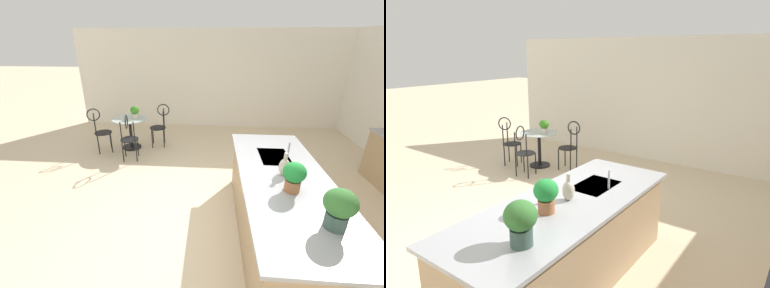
# 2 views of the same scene
# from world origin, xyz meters

# --- Properties ---
(ground_plane) EXTENTS (40.00, 40.00, 0.00)m
(ground_plane) POSITION_xyz_m (0.00, 0.00, 0.00)
(ground_plane) COLOR beige
(wall_left_window) EXTENTS (0.12, 7.80, 2.70)m
(wall_left_window) POSITION_xyz_m (-4.26, 0.00, 1.35)
(wall_left_window) COLOR silver
(wall_left_window) RESTS_ON ground
(kitchen_island) EXTENTS (2.80, 1.06, 0.92)m
(kitchen_island) POSITION_xyz_m (0.30, 0.85, 0.46)
(kitchen_island) COLOR tan
(kitchen_island) RESTS_ON ground
(bistro_table) EXTENTS (0.80, 0.80, 0.74)m
(bistro_table) POSITION_xyz_m (-2.42, -1.94, 0.45)
(bistro_table) COLOR black
(bistro_table) RESTS_ON ground
(chair_near_window) EXTENTS (0.51, 0.52, 1.04)m
(chair_near_window) POSITION_xyz_m (-2.14, -2.55, 0.57)
(chair_near_window) COLOR black
(chair_near_window) RESTS_ON ground
(chair_by_island) EXTENTS (0.43, 0.51, 1.04)m
(chair_by_island) POSITION_xyz_m (-2.61, -1.26, 0.57)
(chair_by_island) COLOR black
(chair_by_island) RESTS_ON ground
(chair_toward_desk) EXTENTS (0.51, 0.44, 1.04)m
(chair_toward_desk) POSITION_xyz_m (-1.76, -1.76, 0.57)
(chair_toward_desk) COLOR black
(chair_toward_desk) RESTS_ON ground
(sink_faucet) EXTENTS (0.02, 0.02, 0.22)m
(sink_faucet) POSITION_xyz_m (-0.25, 1.03, 1.03)
(sink_faucet) COLOR #B2B5BA
(sink_faucet) RESTS_ON kitchen_island
(potted_plant_on_table) EXTENTS (0.20, 0.20, 0.28)m
(potted_plant_on_table) POSITION_xyz_m (-2.43, -1.80, 0.90)
(potted_plant_on_table) COLOR beige
(potted_plant_on_table) RESTS_ON bistro_table
(potted_plant_counter_far) EXTENTS (0.27, 0.27, 0.38)m
(potted_plant_counter_far) POSITION_xyz_m (1.15, 1.05, 1.14)
(potted_plant_counter_far) COLOR #385147
(potted_plant_counter_far) RESTS_ON kitchen_island
(potted_plant_counter_near) EXTENTS (0.24, 0.24, 0.34)m
(potted_plant_counter_near) POSITION_xyz_m (0.60, 0.84, 1.11)
(potted_plant_counter_near) COLOR #9E603D
(potted_plant_counter_near) RESTS_ON kitchen_island
(vase_on_counter) EXTENTS (0.13, 0.13, 0.29)m
(vase_on_counter) POSITION_xyz_m (0.25, 0.84, 1.03)
(vase_on_counter) COLOR #BCB29E
(vase_on_counter) RESTS_ON kitchen_island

